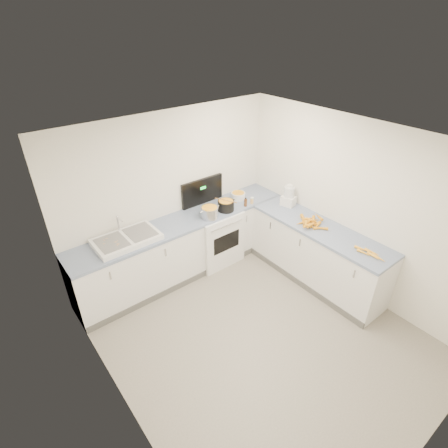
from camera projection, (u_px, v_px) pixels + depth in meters
floor at (258, 334)px, 4.55m from camera, size 3.50×4.00×0.00m
ceiling at (272, 150)px, 3.25m from camera, size 3.50×4.00×0.00m
wall_back at (171, 195)px, 5.24m from camera, size 3.50×0.00×2.50m
wall_left at (116, 334)px, 2.97m from camera, size 0.00×4.00×2.50m
wall_right at (355, 210)px, 4.83m from camera, size 0.00×4.00×2.50m
counter_back at (185, 246)px, 5.44m from camera, size 3.50×0.62×0.94m
counter_right at (316, 254)px, 5.27m from camera, size 0.62×2.20×0.94m
stove at (214, 235)px, 5.72m from camera, size 0.76×0.65×1.36m
sink at (127, 239)px, 4.70m from camera, size 0.86×0.52×0.31m
steel_pot at (210, 213)px, 5.23m from camera, size 0.27×0.27×0.19m
black_pot at (226, 206)px, 5.43m from camera, size 0.26×0.26×0.18m
wooden_spoon at (226, 200)px, 5.38m from camera, size 0.18×0.34×0.02m
mixing_bowl at (238, 196)px, 5.78m from camera, size 0.31×0.31×0.11m
extract_bottle at (246, 203)px, 5.55m from camera, size 0.05×0.05×0.13m
spice_jar at (252, 201)px, 5.64m from camera, size 0.05×0.05×0.09m
food_processor at (289, 197)px, 5.53m from camera, size 0.22×0.25×0.35m
carrot_pile at (311, 222)px, 5.09m from camera, size 0.47×0.52×0.09m
peeled_carrots at (370, 253)px, 4.46m from camera, size 0.15×0.43×0.04m
peelings at (112, 242)px, 4.58m from camera, size 0.20×0.26×0.01m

